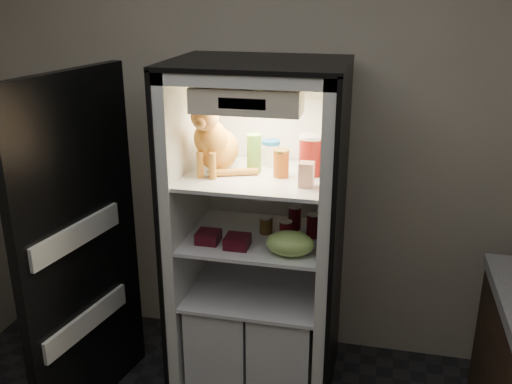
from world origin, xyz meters
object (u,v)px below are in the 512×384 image
mayo_tub (271,153)px  berry_box_right (237,242)px  pepper_jar (311,155)px  soda_can_c (286,232)px  refrigerator (259,255)px  berry_box_left (208,237)px  cream_carton (306,175)px  grape_bag (290,244)px  soda_can_a (295,218)px  soda_can_b (313,225)px  condiment_jar (266,225)px  salsa_jar (281,163)px  parmesan_shaker (254,153)px  tabby_cat (215,142)px

mayo_tub → berry_box_right: bearing=-107.1°
pepper_jar → soda_can_c: size_ratio=1.67×
refrigerator → mayo_tub: 0.58m
refrigerator → mayo_tub: size_ratio=13.39×
refrigerator → berry_box_left: 0.35m
cream_carton → mayo_tub: bearing=127.8°
mayo_tub → berry_box_left: 0.57m
grape_bag → refrigerator: bearing=130.4°
refrigerator → soda_can_a: size_ratio=14.19×
mayo_tub → soda_can_b: bearing=-25.8°
condiment_jar → grape_bag: grape_bag is taller
pepper_jar → cream_carton: pepper_jar is taller
soda_can_c → salsa_jar: bearing=126.1°
parmesan_shaker → soda_can_c: 0.45m
pepper_jar → soda_can_c: bearing=-129.8°
refrigerator → cream_carton: size_ratio=15.37×
condiment_jar → cream_carton: bearing=-36.4°
soda_can_c → berry_box_right: size_ratio=1.01×
cream_carton → berry_box_right: bearing=-174.1°
salsa_jar → soda_can_c: 0.37m
condiment_jar → soda_can_a: bearing=32.6°
cream_carton → salsa_jar: bearing=140.4°
refrigerator → mayo_tub: (0.04, 0.11, 0.57)m
parmesan_shaker → soda_can_c: bearing=-27.9°
parmesan_shaker → mayo_tub: size_ratio=1.46×
soda_can_c → berry_box_left: bearing=-168.9°
soda_can_b → condiment_jar: soda_can_b is taller
grape_bag → berry_box_left: grape_bag is taller
refrigerator → berry_box_right: bearing=-105.8°
refrigerator → grape_bag: 0.39m
salsa_jar → condiment_jar: salsa_jar is taller
soda_can_b → grape_bag: bearing=-109.3°
soda_can_a → soda_can_b: same height
refrigerator → condiment_jar: (0.04, -0.02, 0.20)m
parmesan_shaker → salsa_jar: size_ratio=1.42×
soda_can_c → tabby_cat: bearing=171.2°
parmesan_shaker → tabby_cat: bearing=-168.5°
condiment_jar → mayo_tub: bearing=91.3°
salsa_jar → berry_box_right: (-0.20, -0.16, -0.39)m
grape_bag → salsa_jar: bearing=114.7°
pepper_jar → soda_can_c: 0.42m
parmesan_shaker → salsa_jar: bearing=-17.4°
cream_carton → soda_can_c: bearing=147.8°
salsa_jar → cream_carton: bearing=-39.6°
tabby_cat → grape_bag: tabby_cat is taller
refrigerator → cream_carton: refrigerator is taller
mayo_tub → condiment_jar: mayo_tub is taller
salsa_jar → parmesan_shaker: bearing=162.6°
parmesan_shaker → mayo_tub: 0.15m
pepper_jar → soda_can_b: 0.39m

